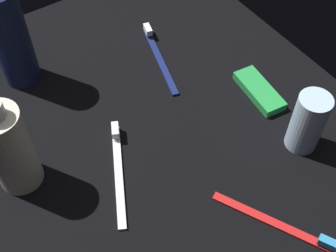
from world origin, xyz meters
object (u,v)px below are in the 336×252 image
(deodorant_stick, at_px, (308,122))
(bodywash_bottle, at_px, (9,148))
(toothbrush_red, at_px, (281,225))
(snack_bar_green, at_px, (259,91))
(toothbrush_navy, at_px, (158,55))
(toothbrush_white, at_px, (118,167))
(lotion_bottle, at_px, (10,37))

(deodorant_stick, bearing_deg, bodywash_bottle, -115.22)
(toothbrush_red, bearing_deg, snack_bar_green, 146.14)
(bodywash_bottle, xyz_separation_m, snack_bar_green, (0.07, 0.40, -0.07))
(deodorant_stick, relative_size, toothbrush_red, 0.63)
(toothbrush_navy, relative_size, snack_bar_green, 1.70)
(bodywash_bottle, height_order, toothbrush_red, bodywash_bottle)
(toothbrush_navy, height_order, toothbrush_white, same)
(bodywash_bottle, distance_m, deodorant_stick, 0.43)
(lotion_bottle, relative_size, toothbrush_white, 1.24)
(snack_bar_green, bearing_deg, toothbrush_white, -83.60)
(lotion_bottle, distance_m, toothbrush_white, 0.28)
(deodorant_stick, xyz_separation_m, snack_bar_green, (-0.12, 0.01, -0.04))
(snack_bar_green, bearing_deg, deodorant_stick, -0.68)
(lotion_bottle, distance_m, bodywash_bottle, 0.21)
(toothbrush_white, distance_m, toothbrush_red, 0.25)
(lotion_bottle, xyz_separation_m, snack_bar_green, (0.26, 0.32, -0.08))
(toothbrush_navy, height_order, snack_bar_green, toothbrush_navy)
(deodorant_stick, relative_size, toothbrush_white, 0.62)
(toothbrush_red, distance_m, snack_bar_green, 0.25)
(toothbrush_red, bearing_deg, deodorant_stick, 126.03)
(deodorant_stick, xyz_separation_m, toothbrush_navy, (-0.29, -0.08, -0.05))
(bodywash_bottle, bearing_deg, lotion_bottle, 156.82)
(bodywash_bottle, relative_size, deodorant_stick, 1.60)
(lotion_bottle, height_order, deodorant_stick, lotion_bottle)
(lotion_bottle, relative_size, snack_bar_green, 1.99)
(bodywash_bottle, relative_size, toothbrush_red, 1.01)
(toothbrush_navy, bearing_deg, toothbrush_red, -6.63)
(toothbrush_navy, bearing_deg, toothbrush_white, -46.78)
(bodywash_bottle, bearing_deg, toothbrush_white, 62.02)
(lotion_bottle, distance_m, snack_bar_green, 0.42)
(toothbrush_white, height_order, snack_bar_green, toothbrush_white)
(deodorant_stick, bearing_deg, snack_bar_green, 172.91)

